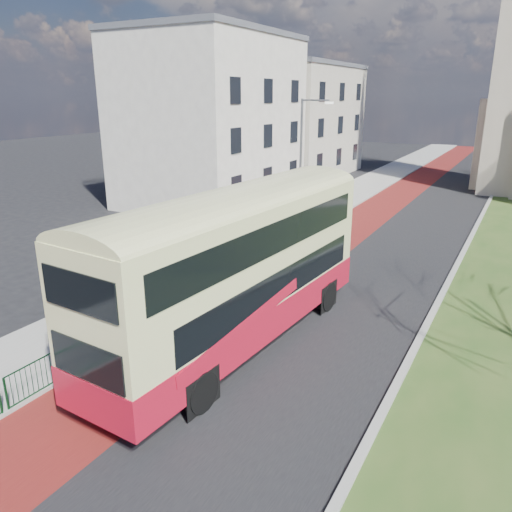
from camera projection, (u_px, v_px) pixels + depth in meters
The scene contains 11 objects.
ground at pixel (201, 359), 16.57m from camera, with size 160.00×160.00×0.00m, color black.
road_carriageway at pixel (395, 229), 32.56m from camera, with size 9.00×120.00×0.01m, color black.
bus_lane at pixel (355, 224), 33.80m from camera, with size 3.40×120.00×0.01m, color #591414.
pavement_west at pixel (304, 217), 35.52m from camera, with size 4.00×120.00×0.12m, color gray.
kerb_west at pixel (330, 220), 34.60m from camera, with size 0.25×120.00×0.13m, color #999993.
kerb_east at pixel (475, 230), 32.11m from camera, with size 0.25×80.00×0.13m, color #999993.
pedestrian_railing at pixel (197, 288), 21.09m from camera, with size 0.07×24.00×1.12m.
street_block_near at pixel (212, 119), 39.31m from camera, with size 10.30×14.30×13.00m.
street_block_far at pixel (295, 120), 52.88m from camera, with size 10.30×16.30×11.50m.
streetlamp at pixel (303, 156), 32.15m from camera, with size 2.13×0.18×8.00m.
bus at pixel (238, 263), 16.68m from camera, with size 3.81×12.80×5.28m.
Camera 1 is at (8.67, -12.02, 8.38)m, focal length 35.00 mm.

